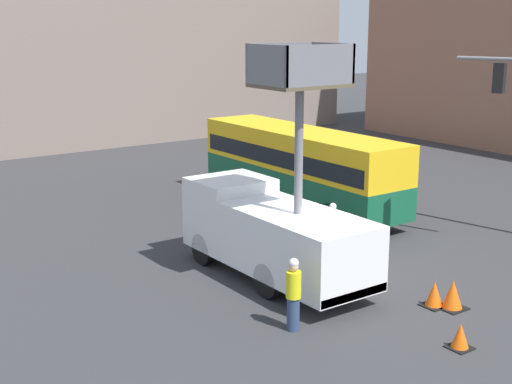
{
  "coord_description": "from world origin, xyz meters",
  "views": [
    {
      "loc": [
        -13.37,
        -15.09,
        7.6
      ],
      "look_at": [
        -1.24,
        1.97,
        2.49
      ],
      "focal_mm": 50.0,
      "sensor_mm": 36.0,
      "label": 1
    }
  ],
  "objects": [
    {
      "name": "city_bus",
      "position": [
        4.48,
        6.91,
        1.91
      ],
      "size": [
        2.47,
        10.31,
        3.25
      ],
      "rotation": [
        0.0,
        0.0,
        1.76
      ],
      "color": "#145638",
      "rests_on": "ground_plane"
    },
    {
      "name": "building_backdrop_far",
      "position": [
        0.0,
        29.34,
        7.39
      ],
      "size": [
        44.0,
        10.0,
        14.77
      ],
      "color": "gray",
      "rests_on": "ground_plane"
    },
    {
      "name": "ground_plane",
      "position": [
        0.0,
        0.0,
        0.0
      ],
      "size": [
        120.0,
        120.0,
        0.0
      ],
      "primitive_type": "plane",
      "color": "#333335"
    },
    {
      "name": "utility_truck",
      "position": [
        -1.24,
        1.09,
        1.56
      ],
      "size": [
        2.37,
        6.88,
        6.96
      ],
      "color": "white",
      "rests_on": "ground_plane"
    },
    {
      "name": "traffic_cone_far_side",
      "position": [
        1.31,
        -3.56,
        0.38
      ],
      "size": [
        0.7,
        0.7,
        0.8
      ],
      "color": "black",
      "rests_on": "ground_plane"
    },
    {
      "name": "road_worker_directing",
      "position": [
        1.59,
        1.65,
        0.89
      ],
      "size": [
        0.38,
        0.38,
        1.79
      ],
      "rotation": [
        0.0,
        0.0,
        3.57
      ],
      "color": "navy",
      "rests_on": "ground_plane"
    },
    {
      "name": "road_worker_near_truck",
      "position": [
        -3.04,
        -2.15,
        0.96
      ],
      "size": [
        0.38,
        0.38,
        1.9
      ],
      "rotation": [
        0.0,
        0.0,
        3.02
      ],
      "color": "navy",
      "rests_on": "ground_plane"
    },
    {
      "name": "traffic_cone_near_truck",
      "position": [
        1.03,
        -3.17,
        0.33
      ],
      "size": [
        0.61,
        0.61,
        0.7
      ],
      "color": "black",
      "rests_on": "ground_plane"
    },
    {
      "name": "traffic_cone_mid_road",
      "position": [
        -0.44,
        -5.24,
        0.29
      ],
      "size": [
        0.55,
        0.55,
        0.63
      ],
      "color": "black",
      "rests_on": "ground_plane"
    }
  ]
}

